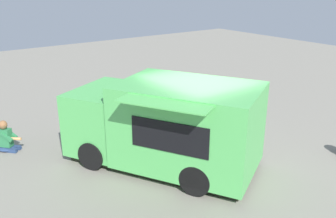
# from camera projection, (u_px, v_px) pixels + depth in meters

# --- Properties ---
(ground_plane) EXTENTS (40.00, 40.00, 0.00)m
(ground_plane) POSITION_uv_depth(u_px,v_px,m) (200.00, 157.00, 10.11)
(ground_plane) COLOR gray
(food_truck) EXTENTS (4.29, 5.36, 2.29)m
(food_truck) POSITION_uv_depth(u_px,v_px,m) (165.00, 126.00, 9.37)
(food_truck) COLOR #54BB5A
(food_truck) RESTS_ON ground_plane
(person_customer) EXTENTS (0.71, 0.73, 0.92)m
(person_customer) POSITION_uv_depth(u_px,v_px,m) (6.00, 139.00, 10.42)
(person_customer) COLOR navy
(person_customer) RESTS_ON ground_plane
(planter_flowering_side) EXTENTS (0.46, 0.46, 0.67)m
(planter_flowering_side) POSITION_uv_depth(u_px,v_px,m) (157.00, 96.00, 14.26)
(planter_flowering_side) COLOR gray
(planter_flowering_side) RESTS_ON ground_plane
(plaza_bench) EXTENTS (1.33, 1.74, 0.49)m
(plaza_bench) POSITION_uv_depth(u_px,v_px,m) (206.00, 86.00, 15.52)
(plaza_bench) COLOR #986144
(plaza_bench) RESTS_ON ground_plane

